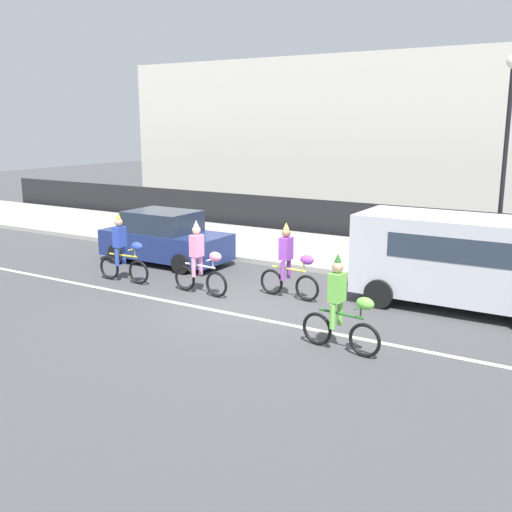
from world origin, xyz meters
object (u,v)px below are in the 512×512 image
at_px(parade_cyclist_purple, 290,265).
at_px(parked_van_silver, 468,256).
at_px(parked_car_navy, 165,238).
at_px(parade_cyclist_cobalt, 123,252).
at_px(parade_cyclist_lime, 342,309).
at_px(pedestrian_onlooker, 415,237).
at_px(parade_cyclist_pink, 200,262).
at_px(street_lamp_post, 507,136).

xyz_separation_m(parade_cyclist_purple, parked_van_silver, (3.98, 1.38, 0.44)).
bearing_deg(parked_car_navy, parade_cyclist_cobalt, -78.12).
height_order(parade_cyclist_purple, parade_cyclist_lime, same).
distance_m(parade_cyclist_purple, pedestrian_onlooker, 4.88).
relative_size(parade_cyclist_cobalt, parade_cyclist_pink, 1.00).
relative_size(parade_cyclist_lime, parked_van_silver, 0.38).
bearing_deg(parade_cyclist_cobalt, parade_cyclist_purple, 12.10).
bearing_deg(parade_cyclist_lime, parade_cyclist_purple, 133.82).
bearing_deg(street_lamp_post, parade_cyclist_pink, -141.36).
xyz_separation_m(parade_cyclist_lime, parked_van_silver, (1.45, 4.02, 0.44)).
distance_m(parade_cyclist_cobalt, parade_cyclist_lime, 7.37).
relative_size(parade_cyclist_cobalt, parade_cyclist_purple, 1.00).
xyz_separation_m(parade_cyclist_pink, pedestrian_onlooker, (3.90, 5.40, 0.17)).
distance_m(parade_cyclist_pink, street_lamp_post, 8.62).
distance_m(parade_cyclist_cobalt, parked_van_silver, 8.96).
bearing_deg(pedestrian_onlooker, parked_car_navy, -155.46).
bearing_deg(parade_cyclist_lime, parade_cyclist_cobalt, 167.11).
relative_size(parked_van_silver, pedestrian_onlooker, 3.09).
bearing_deg(parade_cyclist_lime, parked_van_silver, 70.20).
xyz_separation_m(parade_cyclist_cobalt, parade_cyclist_purple, (4.65, 1.00, 0.00)).
relative_size(parade_cyclist_lime, street_lamp_post, 0.33).
xyz_separation_m(parked_van_silver, parked_car_navy, (-9.13, -0.01, -0.50)).
bearing_deg(parade_cyclist_cobalt, parade_cyclist_lime, -12.89).
height_order(parked_van_silver, parked_car_navy, parked_van_silver).
xyz_separation_m(parked_car_navy, pedestrian_onlooker, (6.93, 3.16, 0.23)).
xyz_separation_m(parked_van_silver, pedestrian_onlooker, (-2.20, 3.15, -0.27)).
distance_m(parade_cyclist_cobalt, parked_car_navy, 2.42).
bearing_deg(parade_cyclist_pink, parade_cyclist_purple, 22.35).
bearing_deg(parked_van_silver, parked_car_navy, -179.95).
xyz_separation_m(parade_cyclist_cobalt, parked_van_silver, (8.63, 2.38, 0.44)).
height_order(parade_cyclist_cobalt, pedestrian_onlooker, parade_cyclist_cobalt).
bearing_deg(parade_cyclist_purple, pedestrian_onlooker, 68.56).
bearing_deg(parade_cyclist_pink, parade_cyclist_lime, -20.84).
bearing_deg(street_lamp_post, parade_cyclist_purple, -135.08).
bearing_deg(parade_cyclist_purple, parked_car_navy, 165.06).
distance_m(parade_cyclist_cobalt, parade_cyclist_pink, 2.53).
bearing_deg(parade_cyclist_cobalt, parked_car_navy, 101.88).
xyz_separation_m(parade_cyclist_purple, parked_car_navy, (-5.14, 1.37, -0.06)).
relative_size(parade_cyclist_pink, pedestrian_onlooker, 1.19).
xyz_separation_m(parade_cyclist_purple, street_lamp_post, (4.15, 4.14, 3.15)).
relative_size(parade_cyclist_cobalt, street_lamp_post, 0.33).
bearing_deg(parade_cyclist_pink, pedestrian_onlooker, 54.21).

